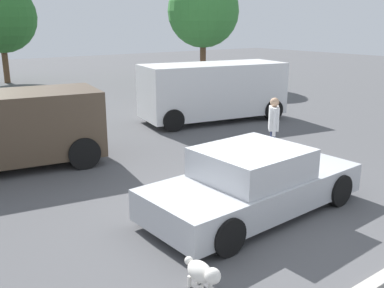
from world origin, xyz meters
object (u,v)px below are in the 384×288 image
object	(u,v)px
van_white	(213,90)
pedestrian	(273,124)
sedan_foreground	(254,183)
dog	(202,273)

from	to	relation	value
van_white	pedestrian	size ratio (longest dim) A/B	3.27
sedan_foreground	pedestrian	size ratio (longest dim) A/B	2.68
van_white	pedestrian	world-z (taller)	van_white
sedan_foreground	dog	xyz separation A→B (m)	(-2.37, -1.47, -0.30)
sedan_foreground	dog	distance (m)	2.81
sedan_foreground	pedestrian	xyz separation A→B (m)	(2.62, 1.97, 0.42)
dog	pedestrian	xyz separation A→B (m)	(4.99, 3.43, 0.72)
sedan_foreground	dog	world-z (taller)	sedan_foreground
van_white	pedestrian	distance (m)	5.15
sedan_foreground	van_white	xyz separation A→B (m)	(4.53, 6.75, 0.55)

